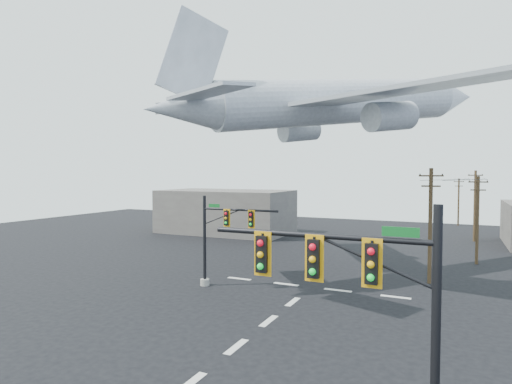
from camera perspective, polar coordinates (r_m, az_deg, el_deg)
The scene contains 11 objects.
ground at distance 22.16m, azimuth -2.65°, elevation -19.93°, with size 120.00×120.00×0.00m, color black.
lane_markings at distance 26.70m, azimuth 2.88°, elevation -15.93°, with size 14.00×21.20×0.01m.
signal_mast_near at distance 13.57m, azimuth 15.13°, elevation -15.45°, with size 7.38×0.84×7.61m.
signal_mast_far at distance 31.74m, azimuth -4.94°, elevation -6.23°, with size 6.28×0.75×6.79m.
utility_pole_a at distance 35.28m, azimuth 22.22°, elevation -3.89°, with size 1.77×0.31×8.84m.
utility_pole_b at distance 44.53m, azimuth 27.43°, elevation -3.13°, with size 1.66×0.28×8.19m.
utility_pole_c at distance 59.15m, azimuth 27.16°, elevation -1.48°, with size 1.70×0.81×8.78m.
utility_pole_d at distance 75.87m, azimuth 25.39°, elevation -1.08°, with size 1.51×0.63×7.59m.
power_lines at distance 55.17m, azimuth 26.42°, elevation 1.55°, with size 5.55×40.72×0.35m.
airliner at distance 36.97m, azimuth 11.32°, elevation 11.56°, with size 27.17×29.75×8.77m.
building_left at distance 61.02m, azimuth -4.06°, elevation -2.59°, with size 18.00×10.00×6.00m, color #615D56.
Camera 1 is at (9.51, -18.13, 8.48)m, focal length 30.00 mm.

